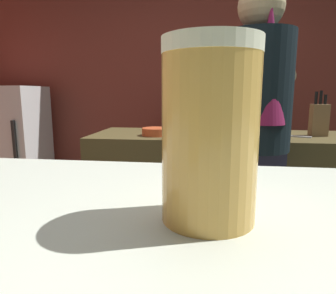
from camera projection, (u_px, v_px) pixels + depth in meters
The scene contains 11 objects.
wall_back at pixel (204, 75), 3.32m from camera, with size 5.20×0.10×2.70m, color brown.
prep_counter at pixel (249, 199), 2.05m from camera, with size 2.10×0.60×0.89m, color brown.
back_shelf at pixel (204, 153), 3.19m from camera, with size 0.76×0.36×1.06m, color #3B323A.
mini_fridge at pixel (13, 144), 3.28m from camera, with size 0.64×0.58×1.23m.
bartender at pixel (256, 131), 1.52m from camera, with size 0.50×0.55×1.67m.
knife_block at pixel (319, 119), 1.92m from camera, with size 0.10×0.08×0.28m.
mixing_bowl at pixel (156, 132), 1.94m from camera, with size 0.18×0.18×0.05m, color #C74F29.
chefs_knife at pixel (291, 136), 1.90m from camera, with size 0.24×0.03×0.01m, color silver.
pint_glass_far at pixel (210, 133), 0.25m from camera, with size 0.08×0.08×0.15m.
bottle_olive_oil at pixel (211, 95), 3.03m from camera, with size 0.06×0.06×0.18m.
bottle_vinegar at pixel (199, 94), 3.00m from camera, with size 0.06×0.06×0.21m.
Camera 1 is at (0.06, -1.23, 1.16)m, focal length 32.38 mm.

